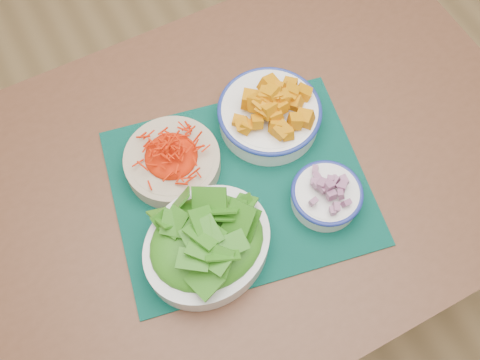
% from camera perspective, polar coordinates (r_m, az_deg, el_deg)
% --- Properties ---
extents(ground, '(4.00, 4.00, 0.00)m').
position_cam_1_polar(ground, '(1.93, 7.26, -2.32)').
color(ground, '#A88351').
rests_on(ground, ground).
extents(table, '(1.32, 0.89, 0.75)m').
position_cam_1_polar(table, '(1.21, 0.08, -0.86)').
color(table, brown).
rests_on(table, ground).
extents(placemat, '(0.59, 0.52, 0.00)m').
position_cam_1_polar(placemat, '(1.11, 0.00, -0.71)').
color(placemat, '#022D25').
rests_on(placemat, table).
extents(carrot_bowl, '(0.23, 0.23, 0.08)m').
position_cam_1_polar(carrot_bowl, '(1.10, -7.28, 2.25)').
color(carrot_bowl, '#C4B192').
rests_on(carrot_bowl, placemat).
extents(squash_bowl, '(0.26, 0.26, 0.11)m').
position_cam_1_polar(squash_bowl, '(1.14, 3.19, 7.51)').
color(squash_bowl, white).
rests_on(squash_bowl, placemat).
extents(lettuce_bowl, '(0.30, 0.28, 0.11)m').
position_cam_1_polar(lettuce_bowl, '(1.01, -3.56, -6.68)').
color(lettuce_bowl, silver).
rests_on(lettuce_bowl, placemat).
extents(onion_bowl, '(0.17, 0.17, 0.08)m').
position_cam_1_polar(onion_bowl, '(1.07, 9.23, -1.47)').
color(onion_bowl, white).
rests_on(onion_bowl, placemat).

